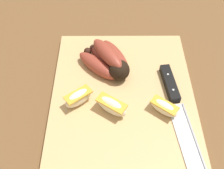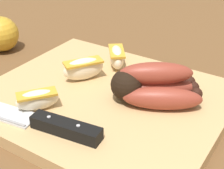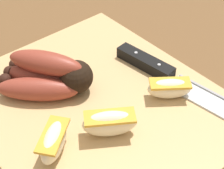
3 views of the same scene
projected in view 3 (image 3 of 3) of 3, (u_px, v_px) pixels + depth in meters
The scene contains 7 objects.
ground_plane at pixel (99, 103), 0.55m from camera, with size 6.00×6.00×0.00m, color brown.
cutting_board at pixel (98, 107), 0.53m from camera, with size 0.37×0.32×0.02m, color tan.
banana_bunch at pixel (49, 74), 0.53m from camera, with size 0.14×0.14×0.06m.
chefs_knife at pixel (173, 78), 0.55m from camera, with size 0.28×0.06×0.02m.
apple_wedge_near at pixel (54, 141), 0.44m from camera, with size 0.06×0.07×0.04m.
apple_wedge_middle at pixel (170, 88), 0.52m from camera, with size 0.06×0.06×0.03m.
apple_wedge_far at pixel (110, 123), 0.46m from camera, with size 0.06×0.07×0.04m.
Camera 3 is at (-0.31, 0.24, 0.38)m, focal length 59.08 mm.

